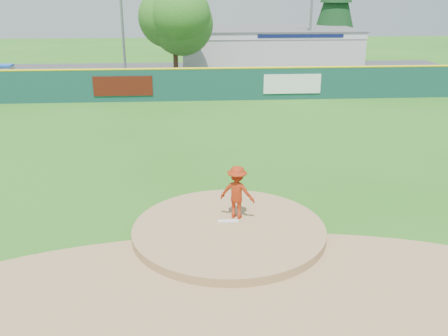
{
  "coord_description": "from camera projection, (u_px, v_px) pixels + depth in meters",
  "views": [
    {
      "loc": [
        -1.03,
        -12.75,
        6.66
      ],
      "look_at": [
        0.0,
        2.0,
        1.3
      ],
      "focal_mm": 40.0,
      "sensor_mm": 36.0,
      "label": 1
    }
  ],
  "objects": [
    {
      "name": "pool_building_grp",
      "position": [
        268.0,
        48.0,
        44.13
      ],
      "size": [
        15.2,
        8.2,
        3.31
      ],
      "color": "silver",
      "rests_on": "ground"
    },
    {
      "name": "infield_dirt_arc",
      "position": [
        239.0,
        294.0,
        11.48
      ],
      "size": [
        15.4,
        15.4,
        0.01
      ],
      "primitive_type": "cylinder",
      "color": "#9E774C",
      "rests_on": "ground"
    },
    {
      "name": "outfield_fence",
      "position": [
        206.0,
        83.0,
        30.81
      ],
      "size": [
        40.0,
        0.14,
        2.07
      ],
      "color": "#14433D",
      "rests_on": "ground"
    },
    {
      "name": "pitchers_mound",
      "position": [
        229.0,
        234.0,
        14.3
      ],
      "size": [
        5.5,
        5.5,
        0.5
      ],
      "primitive_type": "cylinder",
      "color": "#9E774C",
      "rests_on": "ground"
    },
    {
      "name": "van",
      "position": [
        146.0,
        84.0,
        33.19
      ],
      "size": [
        4.42,
        2.18,
        1.21
      ],
      "primitive_type": "imported",
      "rotation": [
        0.0,
        0.0,
        1.61
      ],
      "color": "silver",
      "rests_on": "parking_lot"
    },
    {
      "name": "conifer_tree",
      "position": [
        336.0,
        0.0,
        47.02
      ],
      "size": [
        4.4,
        4.4,
        9.5
      ],
      "color": "#382314",
      "rests_on": "ground"
    },
    {
      "name": "pitching_rubber",
      "position": [
        228.0,
        221.0,
        14.49
      ],
      "size": [
        0.6,
        0.15,
        0.04
      ],
      "primitive_type": "cube",
      "color": "white",
      "rests_on": "pitchers_mound"
    },
    {
      "name": "fence_banners",
      "position": [
        209.0,
        85.0,
        30.77
      ],
      "size": [
        14.07,
        0.04,
        1.2
      ],
      "color": "#50150B",
      "rests_on": "ground"
    },
    {
      "name": "pitcher",
      "position": [
        237.0,
        192.0,
        14.52
      ],
      "size": [
        1.18,
        0.94,
        1.6
      ],
      "primitive_type": "imported",
      "rotation": [
        0.0,
        0.0,
        2.76
      ],
      "color": "#A2290D",
      "rests_on": "pitchers_mound"
    },
    {
      "name": "deciduous_tree",
      "position": [
        174.0,
        18.0,
        36.06
      ],
      "size": [
        5.6,
        5.6,
        7.36
      ],
      "color": "#382314",
      "rests_on": "ground"
    },
    {
      "name": "ground",
      "position": [
        229.0,
        234.0,
        14.3
      ],
      "size": [
        120.0,
        120.0,
        0.0
      ],
      "primitive_type": "plane",
      "color": "#286B19",
      "rests_on": "ground"
    },
    {
      "name": "playground_slide",
      "position": [
        6.0,
        76.0,
        34.86
      ],
      "size": [
        1.04,
        2.93,
        1.62
      ],
      "color": "blue",
      "rests_on": "ground"
    },
    {
      "name": "parking_lot",
      "position": [
        202.0,
        76.0,
        39.62
      ],
      "size": [
        44.0,
        16.0,
        0.02
      ],
      "primitive_type": "cube",
      "color": "#38383A",
      "rests_on": "ground"
    },
    {
      "name": "light_pole_right",
      "position": [
        312.0,
        2.0,
        40.2
      ],
      "size": [
        1.75,
        0.25,
        10.0
      ],
      "color": "gray",
      "rests_on": "ground"
    }
  ]
}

